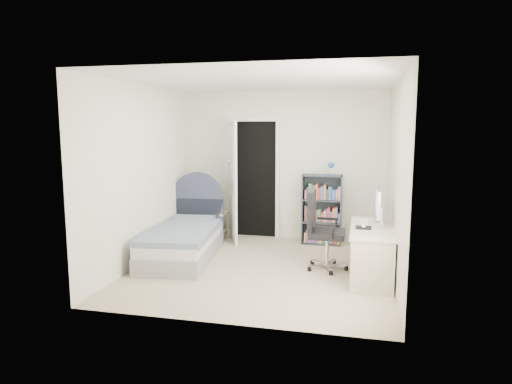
% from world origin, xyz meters
% --- Properties ---
extents(room_shell, '(3.50, 3.70, 2.60)m').
position_xyz_m(room_shell, '(0.00, 0.00, 1.25)').
color(room_shell, tan).
rests_on(room_shell, ground).
extents(door, '(0.92, 0.78, 2.06)m').
position_xyz_m(door, '(-0.71, 1.53, 1.03)').
color(door, black).
rests_on(door, ground).
extents(bed, '(1.11, 2.00, 1.18)m').
position_xyz_m(bed, '(-1.25, 0.29, 0.27)').
color(bed, gray).
rests_on(bed, ground).
extents(nightstand, '(0.39, 0.39, 0.57)m').
position_xyz_m(nightstand, '(-1.12, 1.36, 0.38)').
color(nightstand, '#C9B87B').
rests_on(nightstand, ground).
extents(floor_lamp, '(0.20, 0.20, 1.37)m').
position_xyz_m(floor_lamp, '(-0.93, 1.52, 0.56)').
color(floor_lamp, silver).
rests_on(floor_lamp, ground).
extents(bookcase, '(0.64, 0.27, 1.36)m').
position_xyz_m(bookcase, '(0.67, 1.50, 0.53)').
color(bookcase, '#323C45').
rests_on(bookcase, ground).
extents(desk, '(0.54, 1.35, 1.10)m').
position_xyz_m(desk, '(1.43, -0.04, 0.36)').
color(desk, beige).
rests_on(desk, ground).
extents(office_chair, '(0.54, 0.56, 1.07)m').
position_xyz_m(office_chair, '(0.77, 0.18, 0.59)').
color(office_chair, silver).
rests_on(office_chair, ground).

